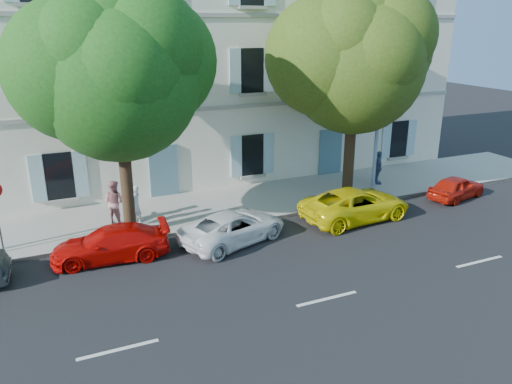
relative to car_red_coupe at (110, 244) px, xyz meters
name	(u,v)px	position (x,y,z in m)	size (l,w,h in m)	color
ground	(269,246)	(5.39, -1.22, -0.57)	(90.00, 90.00, 0.00)	black
sidewalk	(226,205)	(5.39, 3.23, -0.49)	(36.00, 4.50, 0.15)	#A09E96
kerb	(245,222)	(5.39, 1.06, -0.49)	(36.00, 0.16, 0.16)	#9E998E
building	(184,58)	(5.39, 8.98, 5.43)	(28.00, 7.00, 12.00)	white
car_red_coupe	(110,244)	(0.00, 0.00, 0.00)	(1.60, 3.93, 1.14)	#C60905
car_white_coupe	(233,227)	(4.35, -0.34, 0.01)	(1.92, 4.17, 1.16)	white
car_yellow_supercar	(356,204)	(9.73, -0.26, 0.08)	(2.16, 4.69, 1.30)	#DBCA09
car_red_hatchback	(457,187)	(15.45, 0.04, -0.03)	(1.26, 3.14, 1.07)	#B3180B
tree_left	(118,79)	(0.95, 1.63, 5.29)	(5.73, 5.73, 8.88)	#3A2819
tree_right	(355,65)	(10.88, 2.08, 5.43)	(5.92, 5.92, 9.12)	#3A2819
street_lamp	(382,94)	(11.83, 1.30, 4.25)	(0.35, 1.76, 8.24)	#7293BF
pedestrian_a	(135,206)	(1.31, 2.33, 0.39)	(0.59, 0.39, 1.61)	white
pedestrian_b	(114,202)	(0.59, 2.87, 0.46)	(0.86, 0.67, 1.76)	#B7757A
pedestrian_c	(378,168)	(13.20, 2.93, 0.40)	(0.96, 0.40, 1.64)	#475882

